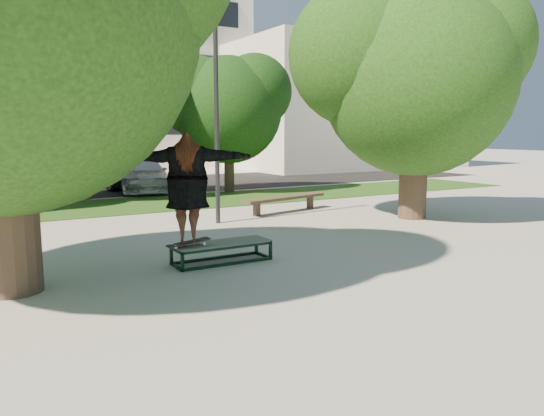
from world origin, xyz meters
TOP-DOWN VIEW (x-y plane):
  - ground at (0.00, 0.00)m, footprint 120.00×120.00m
  - grass_strip at (1.00, 9.50)m, footprint 30.00×4.00m
  - asphalt_strip at (0.00, 16.00)m, footprint 40.00×8.00m
  - tree_right at (5.92, 3.08)m, footprint 6.24×5.33m
  - bg_tree_mid at (-1.08, 12.08)m, footprint 5.76×4.92m
  - bg_tree_right at (4.43, 11.57)m, footprint 5.04×4.31m
  - lamppost at (1.00, 5.00)m, footprint 0.25×0.15m
  - side_building at (18.00, 22.00)m, footprint 15.00×10.00m
  - grind_box at (-0.73, 1.09)m, footprint 1.80×0.60m
  - skater_rig at (-1.38, 1.09)m, footprint 2.43×1.54m
  - bench at (3.52, 5.73)m, footprint 3.09×1.11m
  - car_grey at (1.33, 15.63)m, footprint 3.02×5.46m
  - car_silver_b at (1.59, 13.50)m, footprint 2.74×4.85m

SIDE VIEW (x-z plane):
  - ground at x=0.00m, z-range 0.00..0.00m
  - asphalt_strip at x=0.00m, z-range 0.00..0.01m
  - grass_strip at x=1.00m, z-range 0.00..0.02m
  - grind_box at x=-0.73m, z-range 0.00..0.38m
  - bench at x=3.52m, z-range 0.16..0.63m
  - car_silver_b at x=1.59m, z-range 0.00..1.33m
  - car_grey at x=1.33m, z-range 0.00..1.45m
  - skater_rig at x=-1.38m, z-range 0.41..2.42m
  - lamppost at x=1.00m, z-range 0.10..6.21m
  - bg_tree_right at x=4.43m, z-range 0.77..6.21m
  - side_building at x=18.00m, z-range 0.00..8.00m
  - bg_tree_mid at x=-1.08m, z-range 0.90..7.14m
  - tree_right at x=5.92m, z-range 0.84..7.35m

